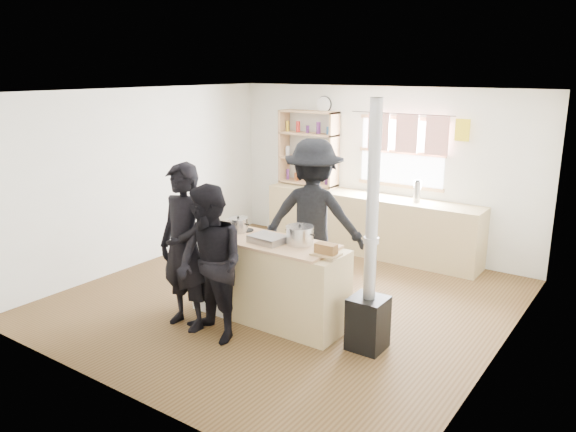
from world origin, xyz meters
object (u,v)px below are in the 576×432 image
at_px(bread_board, 326,250).
at_px(person_near_right, 210,264).
at_px(thermos, 417,192).
at_px(stockpot_stove, 238,225).
at_px(person_near_left, 184,247).
at_px(stockpot_counter, 300,235).
at_px(person_far, 313,218).
at_px(skillet_greens, 208,232).
at_px(flue_heater, 369,289).
at_px(roast_tray, 268,239).
at_px(cooking_island, 268,280).

bearing_deg(bread_board, person_near_right, -146.63).
xyz_separation_m(thermos, stockpot_stove, (-1.07, -2.69, -0.04)).
xyz_separation_m(stockpot_stove, person_near_left, (-0.15, -0.73, -0.11)).
bearing_deg(person_near_right, stockpot_counter, 67.80).
distance_m(bread_board, person_far, 1.30).
bearing_deg(skillet_greens, stockpot_stove, 51.63).
relative_size(bread_board, person_near_right, 0.17).
height_order(thermos, flue_heater, flue_heater).
distance_m(flue_heater, person_near_left, 2.00).
xyz_separation_m(stockpot_counter, bread_board, (0.42, -0.15, -0.05)).
xyz_separation_m(roast_tray, person_far, (-0.06, 1.01, -0.00)).
distance_m(stockpot_counter, bread_board, 0.45).
height_order(person_near_left, person_far, person_far).
bearing_deg(roast_tray, person_near_left, -138.81).
distance_m(stockpot_counter, person_near_left, 1.24).
distance_m(stockpot_stove, stockpot_counter, 0.85).
bearing_deg(roast_tray, cooking_island, 125.81).
relative_size(skillet_greens, person_far, 0.20).
distance_m(person_near_left, person_far, 1.71).
distance_m(person_near_right, person_far, 1.68).
bearing_deg(bread_board, flue_heater, 10.86).
height_order(roast_tray, bread_board, bread_board).
bearing_deg(cooking_island, skillet_greens, -164.08).
distance_m(flue_heater, person_near_right, 1.62).
bearing_deg(flue_heater, person_near_right, -152.93).
xyz_separation_m(flue_heater, person_near_left, (-1.86, -0.66, 0.26)).
height_order(cooking_island, person_far, person_far).
xyz_separation_m(thermos, bread_board, (0.20, -2.84, -0.07)).
relative_size(stockpot_stove, person_far, 0.12).
relative_size(cooking_island, roast_tray, 5.03).
distance_m(thermos, bread_board, 2.85).
xyz_separation_m(bread_board, person_far, (-0.80, 1.02, -0.01)).
xyz_separation_m(bread_board, person_near_left, (-1.41, -0.58, -0.07)).
relative_size(skillet_greens, bread_board, 1.38).
relative_size(cooking_island, flue_heater, 0.79).
height_order(thermos, cooking_island, thermos).
distance_m(thermos, cooking_island, 2.89).
height_order(cooking_island, stockpot_counter, stockpot_counter).
xyz_separation_m(thermos, cooking_island, (-0.58, -2.77, -0.59)).
xyz_separation_m(skillet_greens, bread_board, (1.48, 0.13, 0.02)).
bearing_deg(person_near_left, bread_board, 24.63).
bearing_deg(cooking_island, bread_board, -5.34).
bearing_deg(thermos, person_far, -108.10).
relative_size(bread_board, person_far, 0.14).
bearing_deg(thermos, bread_board, -85.97).
relative_size(stockpot_counter, person_near_right, 0.18).
height_order(stockpot_stove, stockpot_counter, stockpot_counter).
height_order(bread_board, flue_heater, flue_heater).
height_order(thermos, person_far, person_far).
relative_size(person_near_left, person_far, 0.93).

